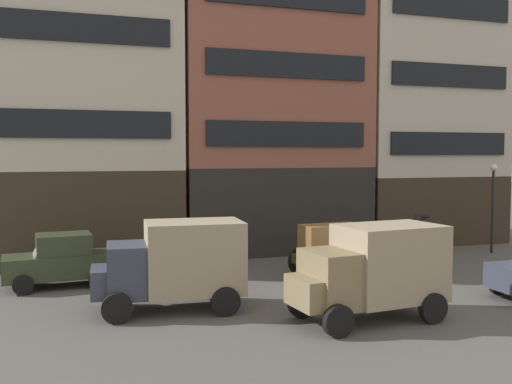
{
  "coord_description": "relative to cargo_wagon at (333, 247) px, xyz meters",
  "views": [
    {
      "loc": [
        -9.21,
        -16.7,
        4.61
      ],
      "look_at": [
        -3.04,
        1.99,
        3.28
      ],
      "focal_mm": 40.08,
      "sensor_mm": 36.0,
      "label": 1
    }
  ],
  "objects": [
    {
      "name": "ground_plane",
      "position": [
        -0.12,
        -2.42,
        -1.15
      ],
      "size": [
        120.0,
        120.0,
        0.0
      ],
      "primitive_type": "plane",
      "color": "#4C4947"
    },
    {
      "name": "building_center_right",
      "position": [
        8.38,
        7.5,
        7.44
      ],
      "size": [
        8.24,
        6.56,
        17.09
      ],
      "color": "#33281E",
      "rests_on": "ground_plane"
    },
    {
      "name": "building_center_left",
      "position": [
        -0.06,
        7.5,
        7.14
      ],
      "size": [
        9.33,
        6.56,
        16.48
      ],
      "color": "black",
      "rests_on": "ground_plane"
    },
    {
      "name": "pedestrian_officer",
      "position": [
        -3.93,
        0.82,
        -0.17
      ],
      "size": [
        0.45,
        0.45,
        1.79
      ],
      "color": "#38332D",
      "rests_on": "ground_plane"
    },
    {
      "name": "cargo_wagon",
      "position": [
        0.0,
        0.0,
        0.0
      ],
      "size": [
        3.01,
        1.72,
        1.98
      ],
      "color": "#3D2819",
      "rests_on": "ground_plane"
    },
    {
      "name": "draft_horse",
      "position": [
        2.95,
        0.0,
        0.12
      ],
      "size": [
        2.35,
        0.73,
        2.3
      ],
      "color": "black",
      "rests_on": "ground_plane"
    },
    {
      "name": "streetlamp_curbside",
      "position": [
        9.3,
        2.39,
        1.52
      ],
      "size": [
        0.32,
        0.32,
        4.12
      ],
      "color": "black",
      "rests_on": "ground_plane"
    },
    {
      "name": "building_far_left",
      "position": [
        -8.55,
        7.5,
        4.82
      ],
      "size": [
        8.36,
        6.56,
        11.85
      ],
      "color": "#33281E",
      "rests_on": "ground_plane"
    },
    {
      "name": "delivery_truck_near",
      "position": [
        -1.4,
        -5.34,
        0.28
      ],
      "size": [
        4.49,
        2.48,
        2.62
      ],
      "color": "#7A6B4C",
      "rests_on": "ground_plane"
    },
    {
      "name": "delivery_truck_far",
      "position": [
        -6.41,
        -2.67,
        0.28
      ],
      "size": [
        4.45,
        2.37,
        2.62
      ],
      "color": "#333847",
      "rests_on": "ground_plane"
    },
    {
      "name": "sedan_parked_curb",
      "position": [
        -9.63,
        1.6,
        -0.23
      ],
      "size": [
        3.81,
        2.09,
        1.83
      ],
      "color": "#2D3823",
      "rests_on": "ground_plane"
    }
  ]
}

